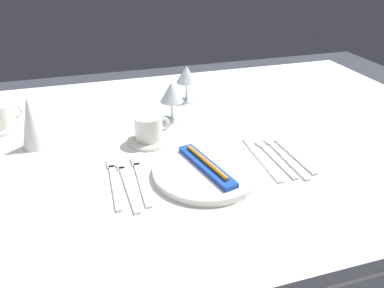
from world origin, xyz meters
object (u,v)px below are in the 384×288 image
(dinner_knife, at_px, (262,159))
(fork_outer, at_px, (140,178))
(napkin_folded, at_px, (32,122))
(dinner_plate, at_px, (206,171))
(spoon_tea, at_px, (286,149))
(coffee_cup_left, at_px, (0,114))
(wine_glass_centre, at_px, (172,94))
(fork_inner, at_px, (127,182))
(toothbrush_package, at_px, (207,165))
(wine_glass_left, at_px, (186,77))
(spoon_soup, at_px, (270,153))
(coffee_cup_right, at_px, (149,127))
(spoon_dessert, at_px, (279,152))
(fork_salad, at_px, (114,180))

(dinner_knife, bearing_deg, fork_outer, 178.58)
(napkin_folded, bearing_deg, dinner_plate, -33.63)
(spoon_tea, distance_m, coffee_cup_left, 0.83)
(coffee_cup_left, relative_size, wine_glass_centre, 0.90)
(napkin_folded, bearing_deg, fork_inner, -49.69)
(toothbrush_package, relative_size, coffee_cup_left, 1.93)
(fork_outer, distance_m, wine_glass_centre, 0.34)
(wine_glass_left, bearing_deg, toothbrush_package, -100.24)
(toothbrush_package, height_order, fork_inner, toothbrush_package)
(spoon_soup, xyz_separation_m, coffee_cup_right, (-0.29, 0.16, 0.04))
(dinner_knife, relative_size, spoon_dessert, 1.02)
(dinner_plate, relative_size, spoon_soup, 1.27)
(dinner_plate, relative_size, fork_outer, 1.22)
(fork_outer, xyz_separation_m, napkin_folded, (-0.24, 0.24, 0.07))
(coffee_cup_right, bearing_deg, fork_outer, -107.84)
(dinner_plate, bearing_deg, fork_outer, 169.87)
(spoon_soup, bearing_deg, spoon_dessert, -2.81)
(spoon_soup, xyz_separation_m, spoon_dessert, (0.03, -0.00, 0.00))
(fork_outer, distance_m, fork_salad, 0.06)
(toothbrush_package, relative_size, spoon_soup, 1.05)
(wine_glass_left, bearing_deg, fork_salad, -124.76)
(coffee_cup_left, distance_m, coffee_cup_right, 0.46)
(coffee_cup_right, relative_size, wine_glass_left, 0.80)
(dinner_plate, height_order, spoon_soup, dinner_plate)
(toothbrush_package, height_order, wine_glass_left, wine_glass_left)
(spoon_dessert, xyz_separation_m, coffee_cup_right, (-0.32, 0.16, 0.04))
(dinner_knife, relative_size, coffee_cup_right, 2.23)
(coffee_cup_left, xyz_separation_m, coffee_cup_right, (0.41, -0.21, 0.00))
(dinner_knife, relative_size, coffee_cup_left, 2.03)
(toothbrush_package, distance_m, wine_glass_centre, 0.33)
(fork_salad, relative_size, dinner_knife, 0.95)
(fork_outer, xyz_separation_m, wine_glass_centre, (0.15, 0.30, 0.08))
(fork_salad, xyz_separation_m, wine_glass_left, (0.30, 0.43, 0.08))
(spoon_soup, relative_size, spoon_dessert, 0.93)
(spoon_tea, bearing_deg, dinner_knife, -159.99)
(fork_inner, xyz_separation_m, napkin_folded, (-0.21, 0.25, 0.07))
(dinner_knife, bearing_deg, fork_inner, -179.67)
(napkin_folded, bearing_deg, coffee_cup_right, -11.35)
(dinner_knife, bearing_deg, coffee_cup_left, 148.96)
(dinner_knife, distance_m, coffee_cup_right, 0.32)
(spoon_dessert, distance_m, wine_glass_centre, 0.37)
(spoon_tea, xyz_separation_m, wine_glass_left, (-0.16, 0.42, 0.08))
(coffee_cup_left, relative_size, coffee_cup_right, 1.10)
(toothbrush_package, xyz_separation_m, fork_outer, (-0.16, 0.03, -0.02))
(toothbrush_package, relative_size, dinner_knife, 0.95)
(fork_salad, height_order, wine_glass_left, wine_glass_left)
(fork_outer, height_order, spoon_tea, spoon_tea)
(fork_salad, xyz_separation_m, dinner_knife, (0.37, -0.01, 0.00))
(coffee_cup_right, bearing_deg, dinner_knife, -35.93)
(fork_inner, height_order, spoon_dessert, spoon_dessert)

